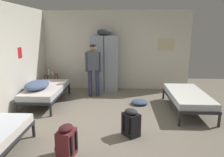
% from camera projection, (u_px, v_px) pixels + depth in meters
% --- Properties ---
extents(ground_plane, '(9.11, 9.11, 0.00)m').
position_uv_depth(ground_plane, '(111.00, 122.00, 4.82)').
color(ground_plane, gray).
extents(room_backdrop, '(5.01, 5.76, 2.67)m').
position_uv_depth(room_backdrop, '(66.00, 56.00, 5.89)').
color(room_backdrop, silver).
rests_on(room_backdrop, ground_plane).
extents(locker_bank, '(0.90, 0.55, 2.07)m').
position_uv_depth(locker_bank, '(105.00, 62.00, 7.11)').
color(locker_bank, '#8C99A3').
rests_on(locker_bank, ground_plane).
extents(shelf_unit, '(0.38, 0.30, 0.57)m').
position_uv_depth(shelf_unit, '(51.00, 81.00, 7.19)').
color(shelf_unit, brown).
rests_on(shelf_unit, ground_plane).
extents(bed_right, '(0.90, 1.90, 0.49)m').
position_uv_depth(bed_right, '(187.00, 97.00, 5.43)').
color(bed_right, '#28282D').
rests_on(bed_right, ground_plane).
extents(bed_left_rear, '(0.90, 1.90, 0.49)m').
position_uv_depth(bed_left_rear, '(46.00, 90.00, 5.98)').
color(bed_left_rear, '#28282D').
rests_on(bed_left_rear, ground_plane).
extents(bedding_heap, '(0.59, 0.89, 0.21)m').
position_uv_depth(bedding_heap, '(37.00, 85.00, 5.71)').
color(bedding_heap, slate).
rests_on(bedding_heap, bed_left_rear).
extents(person_traveler, '(0.51, 0.24, 1.61)m').
position_uv_depth(person_traveler, '(93.00, 65.00, 6.50)').
color(person_traveler, '#2D334C').
rests_on(person_traveler, ground_plane).
extents(water_bottle, '(0.06, 0.06, 0.23)m').
position_uv_depth(water_bottle, '(49.00, 71.00, 7.14)').
color(water_bottle, silver).
rests_on(water_bottle, shelf_unit).
extents(lotion_bottle, '(0.06, 0.06, 0.16)m').
position_uv_depth(lotion_bottle, '(53.00, 73.00, 7.08)').
color(lotion_bottle, beige).
rests_on(lotion_bottle, shelf_unit).
extents(backpack_maroon, '(0.38, 0.37, 0.55)m').
position_uv_depth(backpack_maroon, '(66.00, 142.00, 3.48)').
color(backpack_maroon, maroon).
rests_on(backpack_maroon, ground_plane).
extents(backpack_black, '(0.42, 0.41, 0.55)m').
position_uv_depth(backpack_black, '(131.00, 123.00, 4.18)').
color(backpack_black, black).
rests_on(backpack_black, ground_plane).
extents(clothes_pile_denim, '(0.47, 0.45, 0.13)m').
position_uv_depth(clothes_pile_denim, '(140.00, 102.00, 5.98)').
color(clothes_pile_denim, '#42567A').
rests_on(clothes_pile_denim, ground_plane).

